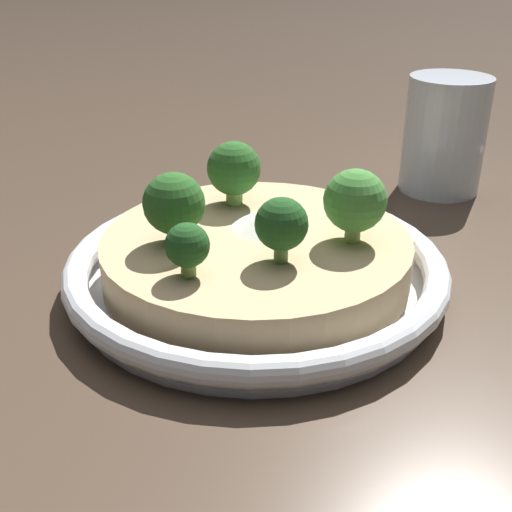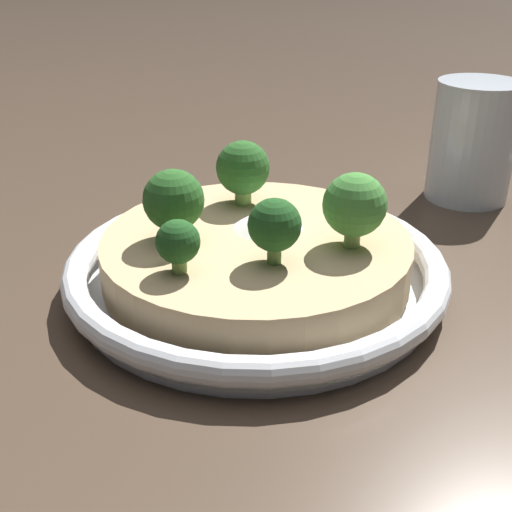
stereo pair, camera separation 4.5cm
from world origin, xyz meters
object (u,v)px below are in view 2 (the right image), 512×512
broccoli_front_left (243,169)px  broccoli_front (174,201)px  broccoli_front_right (178,243)px  drinking_glass (473,142)px  broccoli_back_left (355,206)px  risotto_bowl (256,263)px  broccoli_back_right (275,226)px

broccoli_front_left → broccoli_front: bearing=-4.1°
broccoli_front_right → drinking_glass: (-0.32, 0.10, -0.00)m
broccoli_back_left → broccoli_front_right: (0.09, -0.08, -0.01)m
broccoli_front → broccoli_back_left: (-0.05, 0.11, 0.00)m
broccoli_back_left → drinking_glass: bearing=174.4°
risotto_bowl → broccoli_back_right: broccoli_back_right is taller
broccoli_front → broccoli_front_right: (0.04, 0.03, -0.01)m
broccoli_back_right → drinking_glass: drinking_glass is taller
broccoli_back_left → broccoli_front_left: broccoli_back_left is taller
broccoli_front_right → drinking_glass: 0.33m
broccoli_front_left → broccoli_front_right: 0.12m
risotto_bowl → broccoli_front: 0.07m
broccoli_front_right → broccoli_front_left: bearing=-168.0°
risotto_bowl → broccoli_front_left: bearing=-140.4°
broccoli_front_left → broccoli_front_right: size_ratio=1.42×
broccoli_front_left → broccoli_front_right: (0.12, 0.02, -0.01)m
broccoli_back_right → broccoli_front_right: size_ratio=1.25×
drinking_glass → broccoli_front: bearing=-24.8°
broccoli_back_right → broccoli_back_left: broccoli_back_left is taller
broccoli_front → broccoli_back_left: 0.12m
broccoli_back_left → broccoli_back_right: bearing=-34.9°
broccoli_back_right → broccoli_front_left: size_ratio=0.88×
broccoli_front → broccoli_back_left: size_ratio=0.98×
risotto_bowl → drinking_glass: drinking_glass is taller
broccoli_front_left → drinking_glass: drinking_glass is taller
broccoli_front_right → drinking_glass: size_ratio=0.31×
drinking_glass → broccoli_front_left: bearing=-31.5°
broccoli_back_right → broccoli_front_right: 0.06m
drinking_glass → broccoli_back_right: bearing=-11.3°
risotto_bowl → broccoli_back_left: 0.08m
risotto_bowl → broccoli_back_left: (-0.02, 0.06, 0.05)m
broccoli_back_left → broccoli_front_left: (-0.03, -0.10, -0.00)m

